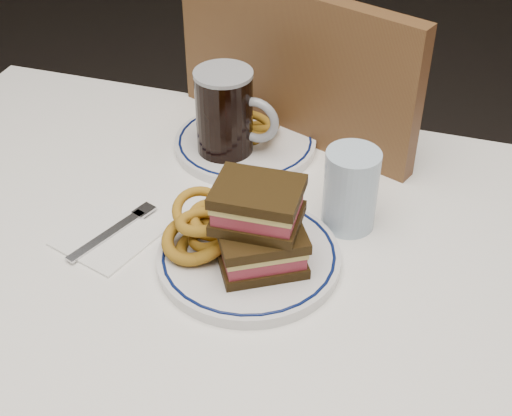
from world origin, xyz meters
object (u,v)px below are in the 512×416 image
(main_plate, at_px, (249,257))
(beer_mug, at_px, (226,116))
(far_plate, at_px, (245,143))
(chair_far, at_px, (325,189))
(reuben_sandwich, at_px, (259,226))

(main_plate, distance_m, beer_mug, 0.28)
(main_plate, height_order, far_plate, same)
(chair_far, xyz_separation_m, far_plate, (-0.11, -0.19, 0.21))
(far_plate, bearing_deg, reuben_sandwich, -68.10)
(main_plate, height_order, reuben_sandwich, reuben_sandwich)
(reuben_sandwich, bearing_deg, beer_mug, 118.38)
(main_plate, xyz_separation_m, reuben_sandwich, (0.02, -0.01, 0.07))
(main_plate, xyz_separation_m, beer_mug, (-0.12, 0.24, 0.07))
(reuben_sandwich, bearing_deg, far_plate, 111.90)
(beer_mug, bearing_deg, reuben_sandwich, -61.62)
(beer_mug, bearing_deg, main_plate, -64.15)
(reuben_sandwich, xyz_separation_m, far_plate, (-0.12, 0.29, -0.07))
(reuben_sandwich, bearing_deg, main_plate, 155.42)
(far_plate, bearing_deg, chair_far, 60.75)
(chair_far, xyz_separation_m, reuben_sandwich, (0.01, -0.48, 0.28))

